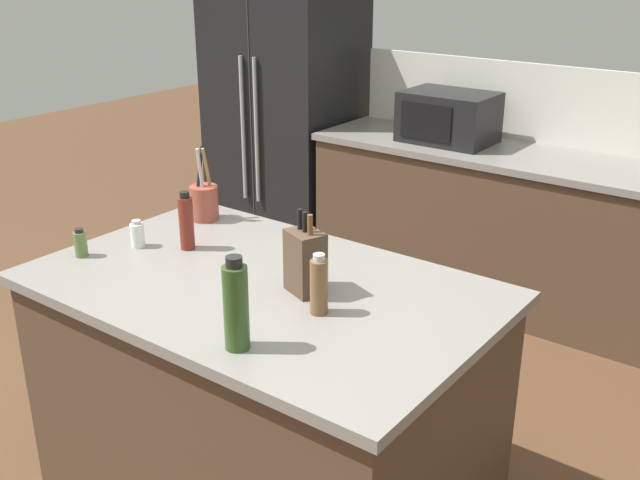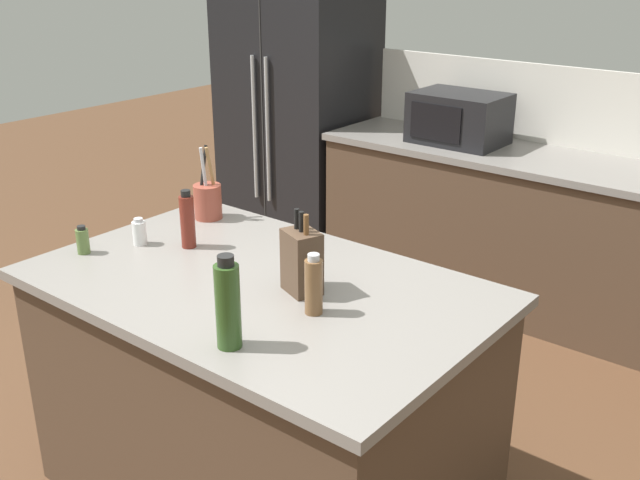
% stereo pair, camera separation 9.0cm
% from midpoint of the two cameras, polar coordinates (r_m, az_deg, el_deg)
% --- Properties ---
extents(back_counter_run, '(3.01, 0.66, 0.94)m').
position_cam_midpoint_polar(back_counter_run, '(4.47, 16.94, -0.01)').
color(back_counter_run, '#4C3828').
rests_on(back_counter_run, ground_plane).
extents(wall_backsplash, '(2.97, 0.03, 0.46)m').
position_cam_midpoint_polar(wall_backsplash, '(4.57, 19.32, 9.34)').
color(wall_backsplash, beige).
rests_on(wall_backsplash, back_counter_run).
extents(kitchen_island, '(1.64, 1.04, 0.94)m').
position_cam_midpoint_polar(kitchen_island, '(2.88, -5.18, -11.72)').
color(kitchen_island, '#4C3828').
rests_on(kitchen_island, ground_plane).
extents(refrigerator, '(0.97, 0.75, 1.77)m').
position_cam_midpoint_polar(refrigerator, '(5.37, -3.14, 9.09)').
color(refrigerator, black).
rests_on(refrigerator, ground_plane).
extents(microwave, '(0.53, 0.39, 0.30)m').
position_cam_midpoint_polar(microwave, '(4.57, 9.20, 9.23)').
color(microwave, black).
rests_on(microwave, back_counter_run).
extents(knife_block, '(0.16, 0.14, 0.29)m').
position_cam_midpoint_polar(knife_block, '(2.53, -2.15, -1.63)').
color(knife_block, '#4C3828').
rests_on(knife_block, kitchen_island).
extents(utensil_crock, '(0.12, 0.12, 0.32)m').
position_cam_midpoint_polar(utensil_crock, '(3.26, -9.59, 2.93)').
color(utensil_crock, brown).
rests_on(utensil_crock, kitchen_island).
extents(pepper_grinder, '(0.06, 0.06, 0.21)m').
position_cam_midpoint_polar(pepper_grinder, '(2.39, -1.15, -3.51)').
color(pepper_grinder, brown).
rests_on(pepper_grinder, kitchen_island).
extents(spice_jar_oregano, '(0.05, 0.05, 0.11)m').
position_cam_midpoint_polar(spice_jar_oregano, '(3.00, -18.60, -0.26)').
color(spice_jar_oregano, '#567038').
rests_on(spice_jar_oregano, kitchen_island).
extents(vinegar_bottle, '(0.06, 0.06, 0.23)m').
position_cam_midpoint_polar(vinegar_bottle, '(2.94, -11.01, 1.34)').
color(vinegar_bottle, maroon).
rests_on(vinegar_bottle, kitchen_island).
extents(salt_shaker, '(0.05, 0.05, 0.11)m').
position_cam_midpoint_polar(salt_shaker, '(3.03, -14.57, 0.40)').
color(salt_shaker, silver).
rests_on(salt_shaker, kitchen_island).
extents(olive_oil_bottle, '(0.08, 0.08, 0.29)m').
position_cam_midpoint_polar(olive_oil_bottle, '(2.19, -7.59, -5.01)').
color(olive_oil_bottle, '#2D4C1E').
rests_on(olive_oil_bottle, kitchen_island).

